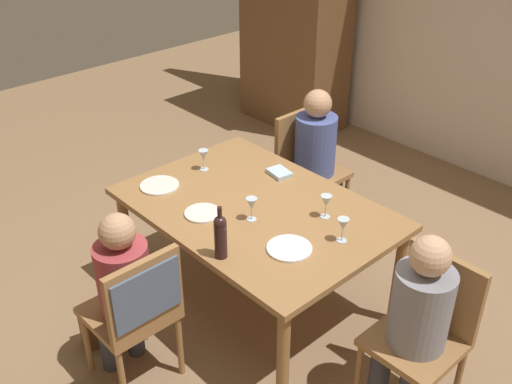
{
  "coord_description": "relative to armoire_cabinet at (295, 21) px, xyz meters",
  "views": [
    {
      "loc": [
        2.31,
        -2.14,
        2.72
      ],
      "look_at": [
        0.0,
        0.0,
        0.85
      ],
      "focal_mm": 41.98,
      "sensor_mm": 36.0,
      "label": 1
    }
  ],
  "objects": [
    {
      "name": "handbag",
      "position": [
        1.58,
        -3.29,
        -0.99
      ],
      "size": [
        0.18,
        0.3,
        0.22
      ],
      "primitive_type": "cube",
      "rotation": [
        0.0,
        0.0,
        1.33
      ],
      "color": "brown",
      "rests_on": "ground_plane"
    },
    {
      "name": "wine_glass_far",
      "position": [
        2.54,
        -2.23,
        -0.25
      ],
      "size": [
        0.07,
        0.07,
        0.15
      ],
      "color": "silver",
      "rests_on": "dining_table"
    },
    {
      "name": "chair_near",
      "position": [
        2.05,
        -3.29,
        -0.5
      ],
      "size": [
        0.46,
        0.44,
        0.92
      ],
      "rotation": [
        0.0,
        0.0,
        1.57
      ],
      "color": "olive",
      "rests_on": "ground_plane"
    },
    {
      "name": "wine_bottle_tall_green",
      "position": [
        2.18,
        -2.82,
        -0.21
      ],
      "size": [
        0.07,
        0.07,
        0.32
      ],
      "color": "black",
      "rests_on": "dining_table"
    },
    {
      "name": "dinner_plate_guest_left",
      "position": [
        1.78,
        -2.63,
        -0.34
      ],
      "size": [
        0.22,
        0.22,
        0.01
      ],
      "primitive_type": "cylinder",
      "color": "silver",
      "rests_on": "dining_table"
    },
    {
      "name": "ground_plane",
      "position": [
        1.93,
        -2.33,
        -1.1
      ],
      "size": [
        10.0,
        10.0,
        0.0
      ],
      "primitive_type": "plane",
      "color": "#846647"
    },
    {
      "name": "armoire_cabinet",
      "position": [
        0.0,
        0.0,
        0.0
      ],
      "size": [
        1.18,
        0.62,
        2.18
      ],
      "color": "brown",
      "rests_on": "ground_plane"
    },
    {
      "name": "rear_room_partition",
      "position": [
        1.93,
        0.45,
        0.25
      ],
      "size": [
        6.4,
        0.12,
        2.7
      ],
      "primitive_type": "cube",
      "color": "beige",
      "rests_on": "ground_plane"
    },
    {
      "name": "person_man_guest",
      "position": [
        1.9,
        -3.29,
        -0.46
      ],
      "size": [
        0.33,
        0.29,
        1.1
      ],
      "rotation": [
        0.0,
        0.0,
        1.57
      ],
      "color": "#33333D",
      "rests_on": "ground_plane"
    },
    {
      "name": "chair_right_end",
      "position": [
        3.14,
        -2.24,
        -0.56
      ],
      "size": [
        0.44,
        0.44,
        0.92
      ],
      "rotation": [
        0.0,
        0.0,
        3.14
      ],
      "color": "olive",
      "rests_on": "ground_plane"
    },
    {
      "name": "person_woman_host",
      "position": [
        3.14,
        -2.35,
        -0.45
      ],
      "size": [
        0.3,
        0.35,
        1.13
      ],
      "rotation": [
        0.0,
        0.0,
        3.14
      ],
      "color": "#33333D",
      "rests_on": "ground_plane"
    },
    {
      "name": "chair_far_left",
      "position": [
        1.47,
        -1.37,
        -0.56
      ],
      "size": [
        0.44,
        0.44,
        0.92
      ],
      "rotation": [
        0.0,
        0.0,
        -1.57
      ],
      "color": "olive",
      "rests_on": "ground_plane"
    },
    {
      "name": "wine_glass_near_right",
      "position": [
        2.03,
        -2.45,
        -0.25
      ],
      "size": [
        0.07,
        0.07,
        0.15
      ],
      "color": "silver",
      "rests_on": "dining_table"
    },
    {
      "name": "dinner_plate_guest_right",
      "position": [
        1.33,
        -2.63,
        -0.34
      ],
      "size": [
        0.26,
        0.26,
        0.01
      ],
      "primitive_type": "cylinder",
      "color": "silver",
      "rests_on": "dining_table"
    },
    {
      "name": "person_man_bearded",
      "position": [
        1.58,
        -1.37,
        -0.43
      ],
      "size": [
        0.36,
        0.31,
        1.15
      ],
      "rotation": [
        0.0,
        0.0,
        -1.57
      ],
      "color": "#33333D",
      "rests_on": "ground_plane"
    },
    {
      "name": "wine_glass_near_left",
      "position": [
        1.34,
        -2.27,
        -0.25
      ],
      "size": [
        0.07,
        0.07,
        0.15
      ],
      "color": "silver",
      "rests_on": "dining_table"
    },
    {
      "name": "dinner_plate_host",
      "position": [
        2.39,
        -2.5,
        -0.34
      ],
      "size": [
        0.26,
        0.26,
        0.01
      ],
      "primitive_type": "cylinder",
      "color": "white",
      "rests_on": "dining_table"
    },
    {
      "name": "folded_napkin",
      "position": [
        1.75,
        -1.94,
        -0.34
      ],
      "size": [
        0.18,
        0.15,
        0.03
      ],
      "primitive_type": "cube",
      "rotation": [
        0.0,
        0.0,
        -0.17
      ],
      "color": "#ADC6D6",
      "rests_on": "dining_table"
    },
    {
      "name": "dining_table",
      "position": [
        1.93,
        -2.33,
        -0.43
      ],
      "size": [
        1.66,
        1.16,
        0.75
      ],
      "color": "olive",
      "rests_on": "ground_plane"
    },
    {
      "name": "wine_glass_centre",
      "position": [
        2.31,
        -2.11,
        -0.25
      ],
      "size": [
        0.07,
        0.07,
        0.15
      ],
      "color": "silver",
      "rests_on": "dining_table"
    }
  ]
}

